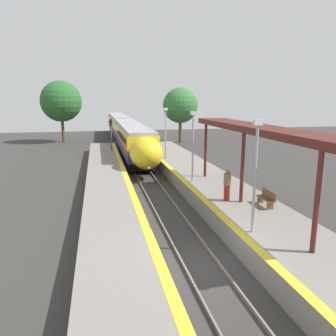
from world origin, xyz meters
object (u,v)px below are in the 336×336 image
at_px(person_waiting, 227,184).
at_px(lamppost_near, 255,169).
at_px(railway_signal, 111,135).
at_px(lamppost_far, 166,130).
at_px(platform_bench, 267,198).
at_px(lamppost_mid, 193,142).
at_px(train, 124,130).

relative_size(person_waiting, lamppost_near, 0.38).
xyz_separation_m(railway_signal, lamppost_far, (4.87, -6.28, 1.08)).
relative_size(platform_bench, railway_signal, 0.32).
height_order(platform_bench, lamppost_mid, lamppost_mid).
distance_m(lamppost_mid, lamppost_far, 9.16).
relative_size(railway_signal, lamppost_mid, 0.93).
xyz_separation_m(platform_bench, lamppost_near, (-2.35, -3.06, 2.34)).
distance_m(platform_bench, railway_signal, 22.74).
distance_m(train, lamppost_mid, 27.75).
bearing_deg(platform_bench, lamppost_mid, 111.04).
height_order(lamppost_near, lamppost_mid, same).
height_order(train, lamppost_mid, lamppost_mid).
bearing_deg(person_waiting, lamppost_far, 92.76).
distance_m(platform_bench, lamppost_far, 15.61).
bearing_deg(platform_bench, lamppost_near, -127.45).
bearing_deg(railway_signal, train, 78.82).
relative_size(lamppost_mid, lamppost_far, 1.00).
xyz_separation_m(train, lamppost_mid, (2.47, -27.59, 1.63)).
bearing_deg(lamppost_far, train, 97.63).
bearing_deg(lamppost_far, lamppost_mid, -90.00).
bearing_deg(railway_signal, platform_bench, -71.47).
distance_m(train, lamppost_near, 36.87).
distance_m(person_waiting, lamppost_far, 13.95).
height_order(railway_signal, lamppost_near, lamppost_near).
height_order(lamppost_near, lamppost_far, same).
relative_size(person_waiting, lamppost_far, 0.38).
bearing_deg(platform_bench, railway_signal, 108.53).
bearing_deg(lamppost_far, platform_bench, -81.26).
relative_size(lamppost_near, lamppost_mid, 1.00).
height_order(person_waiting, lamppost_near, lamppost_near).
relative_size(platform_bench, person_waiting, 0.78).
xyz_separation_m(lamppost_near, lamppost_mid, (0.00, 9.16, 0.00)).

